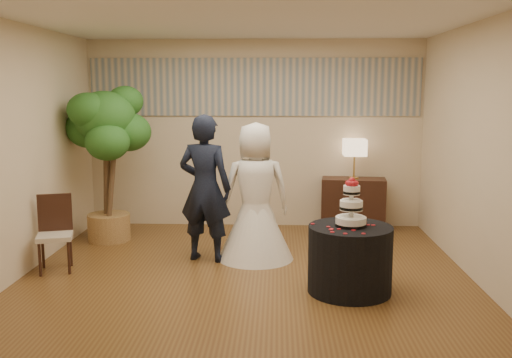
{
  "coord_description": "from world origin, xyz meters",
  "views": [
    {
      "loc": [
        0.35,
        -6.06,
        2.08
      ],
      "look_at": [
        0.1,
        0.4,
        1.05
      ],
      "focal_mm": 40.0,
      "sensor_mm": 36.0,
      "label": 1
    }
  ],
  "objects_px": {
    "bride": "(256,191)",
    "side_chair": "(55,234)",
    "wedding_cake": "(351,202)",
    "ficus_tree": "(106,163)",
    "console": "(353,204)",
    "groom": "(205,188)",
    "cake_table": "(350,259)",
    "table_lamp": "(354,159)"
  },
  "relations": [
    {
      "from": "table_lamp",
      "to": "cake_table",
      "type": "bearing_deg",
      "value": -98.08
    },
    {
      "from": "groom",
      "to": "bride",
      "type": "relative_size",
      "value": 1.06
    },
    {
      "from": "groom",
      "to": "wedding_cake",
      "type": "xyz_separation_m",
      "value": [
        1.62,
        -1.06,
        0.06
      ]
    },
    {
      "from": "cake_table",
      "to": "console",
      "type": "bearing_deg",
      "value": 81.92
    },
    {
      "from": "groom",
      "to": "ficus_tree",
      "type": "bearing_deg",
      "value": -16.77
    },
    {
      "from": "wedding_cake",
      "to": "ficus_tree",
      "type": "relative_size",
      "value": 0.23
    },
    {
      "from": "console",
      "to": "table_lamp",
      "type": "bearing_deg",
      "value": 0.0
    },
    {
      "from": "bride",
      "to": "wedding_cake",
      "type": "xyz_separation_m",
      "value": [
        1.01,
        -1.14,
        0.1
      ]
    },
    {
      "from": "groom",
      "to": "table_lamp",
      "type": "bearing_deg",
      "value": -127.93
    },
    {
      "from": "bride",
      "to": "side_chair",
      "type": "height_order",
      "value": "bride"
    },
    {
      "from": "wedding_cake",
      "to": "ficus_tree",
      "type": "distance_m",
      "value": 3.62
    },
    {
      "from": "wedding_cake",
      "to": "ficus_tree",
      "type": "bearing_deg",
      "value": 148.13
    },
    {
      "from": "table_lamp",
      "to": "ficus_tree",
      "type": "distance_m",
      "value": 3.52
    },
    {
      "from": "groom",
      "to": "table_lamp",
      "type": "xyz_separation_m",
      "value": [
        1.99,
        1.58,
        0.17
      ]
    },
    {
      "from": "console",
      "to": "ficus_tree",
      "type": "relative_size",
      "value": 0.43
    },
    {
      "from": "bride",
      "to": "console",
      "type": "bearing_deg",
      "value": -141.83
    },
    {
      "from": "groom",
      "to": "bride",
      "type": "height_order",
      "value": "groom"
    },
    {
      "from": "bride",
      "to": "cake_table",
      "type": "distance_m",
      "value": 1.6
    },
    {
      "from": "cake_table",
      "to": "table_lamp",
      "type": "distance_m",
      "value": 2.76
    },
    {
      "from": "groom",
      "to": "side_chair",
      "type": "bearing_deg",
      "value": 30.51
    },
    {
      "from": "table_lamp",
      "to": "groom",
      "type": "bearing_deg",
      "value": -141.56
    },
    {
      "from": "wedding_cake",
      "to": "table_lamp",
      "type": "bearing_deg",
      "value": 81.92
    },
    {
      "from": "wedding_cake",
      "to": "side_chair",
      "type": "distance_m",
      "value": 3.37
    },
    {
      "from": "console",
      "to": "groom",
      "type": "bearing_deg",
      "value": -135.52
    },
    {
      "from": "console",
      "to": "table_lamp",
      "type": "distance_m",
      "value": 0.68
    },
    {
      "from": "bride",
      "to": "side_chair",
      "type": "distance_m",
      "value": 2.38
    },
    {
      "from": "console",
      "to": "side_chair",
      "type": "xyz_separation_m",
      "value": [
        -3.66,
        -2.09,
        0.05
      ]
    },
    {
      "from": "groom",
      "to": "side_chair",
      "type": "xyz_separation_m",
      "value": [
        -1.67,
        -0.51,
        -0.46
      ]
    },
    {
      "from": "groom",
      "to": "wedding_cake",
      "type": "relative_size",
      "value": 3.54
    },
    {
      "from": "cake_table",
      "to": "console",
      "type": "relative_size",
      "value": 0.93
    },
    {
      "from": "table_lamp",
      "to": "side_chair",
      "type": "height_order",
      "value": "table_lamp"
    },
    {
      "from": "cake_table",
      "to": "console",
      "type": "xyz_separation_m",
      "value": [
        0.37,
        2.64,
        0.04
      ]
    },
    {
      "from": "wedding_cake",
      "to": "groom",
      "type": "bearing_deg",
      "value": 146.85
    },
    {
      "from": "bride",
      "to": "table_lamp",
      "type": "distance_m",
      "value": 2.06
    },
    {
      "from": "groom",
      "to": "ficus_tree",
      "type": "distance_m",
      "value": 1.69
    },
    {
      "from": "groom",
      "to": "table_lamp",
      "type": "relative_size",
      "value": 3.07
    },
    {
      "from": "wedding_cake",
      "to": "table_lamp",
      "type": "xyz_separation_m",
      "value": [
        0.37,
        2.64,
        0.11
      ]
    },
    {
      "from": "groom",
      "to": "side_chair",
      "type": "height_order",
      "value": "groom"
    },
    {
      "from": "ficus_tree",
      "to": "groom",
      "type": "bearing_deg",
      "value": -30.39
    },
    {
      "from": "bride",
      "to": "wedding_cake",
      "type": "bearing_deg",
      "value": 122.53
    },
    {
      "from": "bride",
      "to": "table_lamp",
      "type": "bearing_deg",
      "value": -141.83
    },
    {
      "from": "ficus_tree",
      "to": "console",
      "type": "bearing_deg",
      "value": 12.02
    }
  ]
}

